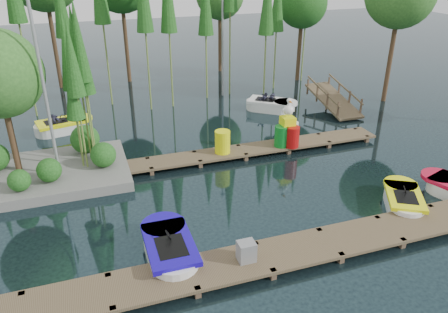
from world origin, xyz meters
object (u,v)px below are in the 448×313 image
object	(u,v)px
yellow_barrel	(222,142)
island	(24,100)
boat_blue	(170,250)
boat_yellow_far	(62,126)
utility_cabinet	(246,251)
drum_cluster	(288,131)

from	to	relation	value
yellow_barrel	island	bearing A→B (deg)	173.91
boat_blue	boat_yellow_far	xyz separation A→B (m)	(-2.90, 11.30, 0.01)
utility_cabinet	drum_cluster	size ratio (longest dim) A/B	0.28
utility_cabinet	yellow_barrel	distance (m)	7.20
boat_yellow_far	drum_cluster	size ratio (longest dim) A/B	1.41
utility_cabinet	drum_cluster	world-z (taller)	drum_cluster
island	yellow_barrel	world-z (taller)	island
boat_yellow_far	yellow_barrel	xyz separation A→B (m)	(6.51, -5.44, 0.49)
yellow_barrel	utility_cabinet	bearing A→B (deg)	-103.40
boat_yellow_far	utility_cabinet	xyz separation A→B (m)	(4.84, -12.44, 0.30)
boat_blue	boat_yellow_far	world-z (taller)	boat_yellow_far
utility_cabinet	boat_yellow_far	bearing A→B (deg)	111.27
island	utility_cabinet	bearing A→B (deg)	-53.58
boat_blue	yellow_barrel	xyz separation A→B (m)	(3.61, 5.86, 0.50)
drum_cluster	yellow_barrel	bearing A→B (deg)	177.01
drum_cluster	utility_cabinet	bearing A→B (deg)	-124.33
utility_cabinet	island	bearing A→B (deg)	126.42
island	yellow_barrel	distance (m)	7.83
island	boat_yellow_far	size ratio (longest dim) A/B	2.23
yellow_barrel	boat_yellow_far	bearing A→B (deg)	140.10
boat_blue	boat_yellow_far	size ratio (longest dim) A/B	0.99
island	boat_blue	xyz separation A→B (m)	(3.81, -6.65, -2.89)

